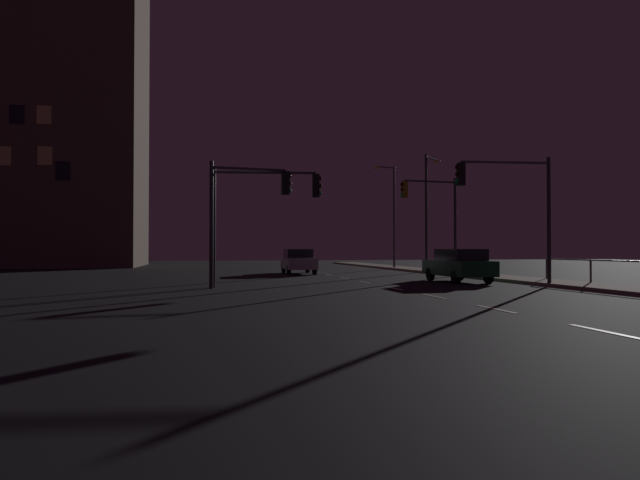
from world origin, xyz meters
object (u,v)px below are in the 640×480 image
at_px(car_oncoming, 298,261).
at_px(street_lamp_corner, 428,201).
at_px(car, 459,265).
at_px(traffic_light_mid_left, 263,201).
at_px(street_lamp_far_end, 391,207).
at_px(building_distant, 28,104).
at_px(traffic_light_far_right, 247,200).
at_px(traffic_light_far_left, 508,193).
at_px(traffic_light_near_left, 432,206).

bearing_deg(car_oncoming, street_lamp_corner, 6.99).
height_order(car, traffic_light_mid_left, traffic_light_mid_left).
height_order(street_lamp_far_end, building_distant, building_distant).
distance_m(traffic_light_mid_left, building_distant, 37.90).
distance_m(car_oncoming, traffic_light_far_right, 13.47).
height_order(traffic_light_far_left, street_lamp_far_end, street_lamp_far_end).
bearing_deg(car, traffic_light_near_left, 79.00).
height_order(traffic_light_mid_left, building_distant, building_distant).
bearing_deg(traffic_light_near_left, car_oncoming, 145.82).
bearing_deg(car, building_distant, 132.93).
bearing_deg(traffic_light_far_right, traffic_light_far_left, -7.00).
relative_size(traffic_light_mid_left, street_lamp_corner, 0.62).
height_order(car, street_lamp_far_end, street_lamp_far_end).
bearing_deg(traffic_light_far_left, traffic_light_mid_left, 171.31).
bearing_deg(car_oncoming, traffic_light_near_left, -34.18).
distance_m(traffic_light_far_left, building_distant, 44.69).
height_order(traffic_light_far_right, street_lamp_far_end, street_lamp_far_end).
bearing_deg(traffic_light_far_left, car, 101.01).
bearing_deg(street_lamp_far_end, car_oncoming, -141.76).
distance_m(traffic_light_near_left, traffic_light_mid_left, 12.98).
height_order(traffic_light_mid_left, street_lamp_far_end, street_lamp_far_end).
xyz_separation_m(traffic_light_near_left, street_lamp_corner, (2.23, 5.96, 0.84)).
relative_size(traffic_light_far_right, building_distant, 0.17).
relative_size(street_lamp_corner, building_distant, 0.27).
bearing_deg(car_oncoming, traffic_light_mid_left, -105.90).
distance_m(traffic_light_mid_left, traffic_light_far_right, 0.70).
bearing_deg(car, car_oncoming, 119.73).
height_order(traffic_light_far_left, street_lamp_corner, street_lamp_corner).
bearing_deg(street_lamp_corner, traffic_light_near_left, -110.48).
xyz_separation_m(traffic_light_mid_left, building_distant, (-18.05, 31.40, 11.16)).
height_order(traffic_light_near_left, street_lamp_corner, street_lamp_corner).
relative_size(car, street_lamp_corner, 0.55).
height_order(car, traffic_light_far_left, traffic_light_far_left).
xyz_separation_m(traffic_light_mid_left, traffic_light_far_right, (-0.67, -0.22, 0.01)).
xyz_separation_m(traffic_light_mid_left, street_lamp_far_end, (12.04, 19.02, 1.37)).
bearing_deg(traffic_light_mid_left, car_oncoming, 74.10).
bearing_deg(traffic_light_far_left, street_lamp_far_end, 84.73).
xyz_separation_m(traffic_light_near_left, traffic_light_far_right, (-11.26, -7.69, -0.52)).
bearing_deg(building_distant, car_oncoming, -41.57).
distance_m(traffic_light_far_left, street_lamp_far_end, 20.68).
relative_size(traffic_light_mid_left, traffic_light_far_left, 0.93).
height_order(traffic_light_near_left, traffic_light_far_left, traffic_light_near_left).
relative_size(traffic_light_near_left, traffic_light_far_left, 1.05).
distance_m(traffic_light_near_left, traffic_light_far_right, 13.65).
height_order(traffic_light_near_left, traffic_light_far_right, traffic_light_near_left).
height_order(car, car_oncoming, same).
bearing_deg(car, traffic_light_far_left, -78.99).
bearing_deg(traffic_light_far_left, traffic_light_far_right, 173.00).
bearing_deg(street_lamp_corner, traffic_light_far_left, -100.14).
relative_size(car_oncoming, traffic_light_near_left, 0.79).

